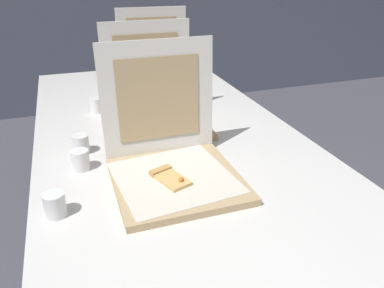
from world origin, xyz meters
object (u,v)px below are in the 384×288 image
(cup_white_mid, at_px, (81,144))
(cup_white_near_center, at_px, (80,160))
(cup_white_far, at_px, (97,105))
(pizza_box_middle, at_px, (155,111))
(table, at_px, (173,151))
(cup_white_near_left, at_px, (55,205))
(pizza_box_front, at_px, (172,161))
(pizza_box_back, at_px, (158,76))

(cup_white_mid, bearing_deg, cup_white_near_center, -94.83)
(cup_white_far, bearing_deg, pizza_box_middle, -45.11)
(cup_white_near_center, bearing_deg, pizza_box_middle, 41.83)
(table, bearing_deg, cup_white_mid, 178.64)
(cup_white_near_left, bearing_deg, pizza_box_front, 14.82)
(cup_white_far, height_order, cup_white_near_center, same)
(cup_white_near_left, distance_m, cup_white_mid, 0.37)
(pizza_box_front, bearing_deg, table, 73.83)
(cup_white_far, bearing_deg, cup_white_near_left, -104.18)
(table, height_order, pizza_box_back, pizza_box_back)
(cup_white_near_left, bearing_deg, cup_white_mid, 75.49)
(pizza_box_back, height_order, cup_white_near_left, pizza_box_back)
(pizza_box_middle, height_order, cup_white_mid, pizza_box_middle)
(table, distance_m, pizza_box_middle, 0.20)
(pizza_box_back, height_order, cup_white_near_center, pizza_box_back)
(pizza_box_middle, bearing_deg, cup_white_mid, -150.27)
(table, distance_m, cup_white_near_center, 0.37)
(pizza_box_front, xyz_separation_m, cup_white_near_center, (-0.27, 0.14, -0.02))
(pizza_box_front, height_order, pizza_box_middle, same)
(pizza_box_front, relative_size, pizza_box_back, 1.00)
(pizza_box_front, xyz_separation_m, cup_white_mid, (-0.26, 0.26, -0.02))
(cup_white_far, xyz_separation_m, cup_white_mid, (-0.10, -0.39, 0.00))
(cup_white_near_left, xyz_separation_m, cup_white_far, (0.19, 0.74, 0.00))
(table, distance_m, pizza_box_back, 0.70)
(pizza_box_back, bearing_deg, cup_white_near_left, -114.43)
(cup_white_near_left, xyz_separation_m, cup_white_near_center, (0.08, 0.23, 0.00))
(pizza_box_middle, distance_m, cup_white_near_center, 0.43)
(pizza_box_back, xyz_separation_m, cup_white_far, (-0.35, -0.29, -0.02))
(table, distance_m, cup_white_near_left, 0.55)
(pizza_box_middle, bearing_deg, pizza_box_front, -95.63)
(pizza_box_back, bearing_deg, cup_white_near_center, -116.70)
(pizza_box_front, bearing_deg, cup_white_far, 104.29)
(pizza_box_front, distance_m, cup_white_mid, 0.37)
(pizza_box_middle, distance_m, cup_white_mid, 0.36)
(table, distance_m, cup_white_far, 0.47)
(pizza_box_middle, bearing_deg, pizza_box_back, 76.30)
(table, height_order, cup_white_far, cup_white_far)
(pizza_box_front, bearing_deg, pizza_box_middle, 83.08)
(table, height_order, cup_white_mid, cup_white_mid)
(pizza_box_back, xyz_separation_m, cup_white_near_center, (-0.46, -0.80, -0.02))
(cup_white_mid, bearing_deg, pizza_box_middle, 28.31)
(cup_white_near_center, bearing_deg, cup_white_near_left, -109.19)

